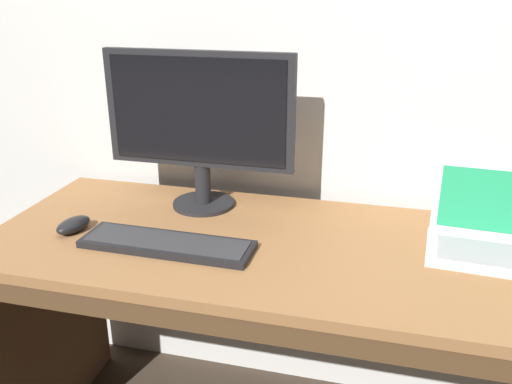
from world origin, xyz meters
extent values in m
cube|color=olive|center=(0.00, 0.00, 0.75)|extent=(1.78, 0.66, 0.03)
cube|color=#4E351E|center=(-0.86, 0.00, 0.37)|extent=(0.06, 0.61, 0.73)
cube|color=#4E351E|center=(0.00, -0.32, 0.71)|extent=(1.71, 0.02, 0.06)
cube|color=silver|center=(0.47, 0.05, 0.77)|extent=(0.36, 0.24, 0.01)
cube|color=#959599|center=(0.47, 0.04, 0.78)|extent=(0.30, 0.16, 0.00)
cube|color=silver|center=(0.48, 0.18, 0.87)|extent=(0.34, 0.08, 0.18)
cube|color=#23935B|center=(0.48, 0.18, 0.87)|extent=(0.31, 0.07, 0.16)
cylinder|color=black|center=(-0.37, 0.20, 0.77)|extent=(0.19, 0.19, 0.01)
cylinder|color=black|center=(-0.37, 0.20, 0.84)|extent=(0.05, 0.05, 0.12)
cube|color=black|center=(-0.37, 0.18, 1.07)|extent=(0.58, 0.03, 0.34)
cube|color=black|center=(-0.37, 0.17, 1.07)|extent=(0.53, 0.00, 0.31)
cube|color=black|center=(-0.36, -0.10, 0.77)|extent=(0.47, 0.14, 0.02)
cube|color=#2D2D30|center=(-0.36, -0.10, 0.78)|extent=(0.44, 0.12, 0.00)
ellipsoid|color=black|center=(-0.66, -0.08, 0.78)|extent=(0.09, 0.12, 0.04)
camera|label=1|loc=(0.18, -1.28, 1.42)|focal=37.65mm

